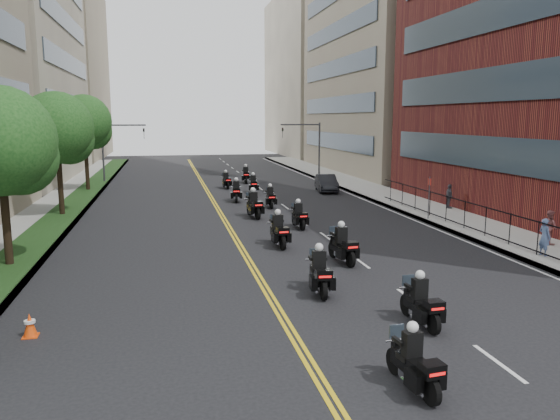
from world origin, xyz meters
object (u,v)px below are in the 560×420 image
Objects in this scene: motorcycle_6 at (254,206)px; pedestrian_b at (550,227)px; pedestrian_c at (449,196)px; motorcycle_5 at (299,217)px; motorcycle_3 at (342,246)px; parked_sedan at (326,183)px; motorcycle_8 at (236,192)px; motorcycle_9 at (253,185)px; pedestrian_a at (545,237)px; traffic_cone at (30,325)px; motorcycle_7 at (270,198)px; motorcycle_4 at (279,232)px; motorcycle_2 at (320,274)px; motorcycle_10 at (226,181)px; motorcycle_11 at (246,176)px; motorcycle_0 at (414,364)px; motorcycle_1 at (421,304)px.

motorcycle_6 is 16.36m from pedestrian_b.
pedestrian_b reaches higher than pedestrian_c.
pedestrian_c is at bearing 15.05° from motorcycle_5.
parked_sedan is (5.86, 21.91, 0.00)m from motorcycle_3.
pedestrian_c is at bearing -56.02° from parked_sedan.
motorcycle_8 is 1.04× the size of motorcycle_9.
motorcycle_3 reaches higher than parked_sedan.
pedestrian_a is 2.40× the size of traffic_cone.
traffic_cone is (-10.85, -20.65, -0.31)m from motorcycle_7.
motorcycle_2 is at bearing -93.05° from motorcycle_4.
motorcycle_10 is 28.98m from pedestrian_a.
motorcycle_9 is 6.99m from motorcycle_11.
motorcycle_9 is at bearing -88.75° from motorcycle_11.
pedestrian_a is (8.85, -8.72, 0.32)m from motorcycle_5.
motorcycle_8 is (-0.29, 28.81, 0.07)m from motorcycle_0.
pedestrian_c is at bearing 37.97° from motorcycle_3.
motorcycle_3 reaches higher than pedestrian_b.
motorcycle_11 is at bearing 91.33° from motorcycle_9.
motorcycle_3 is 18.10m from motorcycle_8.
pedestrian_c is at bearing -7.90° from motorcycle_6.
motorcycle_0 is 0.99× the size of motorcycle_10.
pedestrian_b is 2.37× the size of traffic_cone.
motorcycle_11 is (2.36, 11.28, 0.00)m from motorcycle_8.
motorcycle_10 is at bearing 84.07° from motorcycle_0.
motorcycle_0 is at bearing -98.74° from motorcycle_5.
traffic_cone is at bearing 144.92° from motorcycle_0.
motorcycle_4 is 0.96× the size of motorcycle_6.
pedestrian_c is (13.08, -0.10, 0.22)m from motorcycle_6.
motorcycle_4 reaches higher than pedestrian_b.
pedestrian_a is at bearing -57.01° from motorcycle_7.
traffic_cone is (-9.20, 5.07, -0.29)m from motorcycle_0.
motorcycle_4 is 25.87m from motorcycle_11.
motorcycle_4 is 12.96m from traffic_cone.
parked_sedan is (7.94, 25.65, 0.01)m from motorcycle_2.
pedestrian_b is 10.46m from pedestrian_c.
motorcycle_11 is 1.47× the size of pedestrian_a.
pedestrian_a reaches higher than parked_sedan.
pedestrian_a reaches higher than motorcycle_5.
motorcycle_10 is 0.51× the size of parked_sedan.
motorcycle_0 is 0.90× the size of motorcycle_2.
motorcycle_4 reaches higher than motorcycle_9.
motorcycle_8 is at bearing 92.24° from motorcycle_1.
motorcycle_2 is 1.00× the size of motorcycle_3.
motorcycle_7 is at bearing -51.38° from motorcycle_8.
motorcycle_0 is 4.07m from motorcycle_1.
motorcycle_11 reaches higher than motorcycle_10.
pedestrian_c is (0.57, 10.44, -0.01)m from pedestrian_b.
pedestrian_b is at bearing -47.58° from motorcycle_6.
motorcycle_4 is at bearing -95.69° from motorcycle_10.
motorcycle_5 reaches higher than motorcycle_10.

